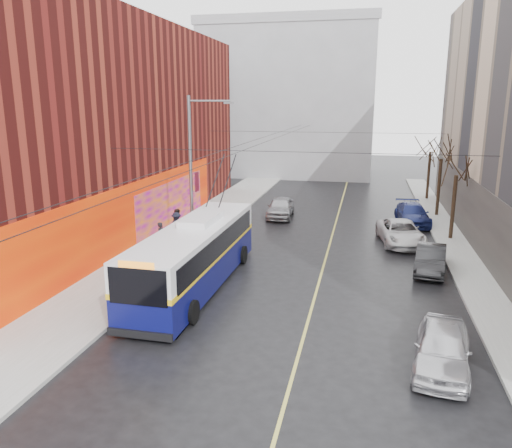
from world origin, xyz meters
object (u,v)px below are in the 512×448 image
Objects in this scene: tree_far at (431,143)px; pedestrian_a at (161,236)px; tree_near at (457,163)px; tree_mid at (442,149)px; parked_car_a at (442,348)px; pedestrian_c at (177,225)px; parked_car_b at (431,259)px; streetlight_pole at (193,170)px; trolleybus at (195,255)px; parked_car_c at (401,232)px; following_car at (281,207)px; parked_car_d at (412,214)px; pedestrian_b at (178,223)px.

pedestrian_a is (-17.04, -20.54, -4.16)m from tree_far.
tree_mid is (0.00, 7.00, 0.28)m from tree_near.
tree_near is 18.69m from pedestrian_a.
tree_far is at bearing 93.78° from parked_car_a.
parked_car_a is 17.66m from pedestrian_a.
pedestrian_c is at bearing -147.62° from tree_mid.
pedestrian_a is (-14.28, 10.38, 0.24)m from parked_car_a.
tree_mid is 14.63m from parked_car_b.
streetlight_pole is 6.63m from trolleybus.
tree_far is at bearing 90.00° from tree_mid.
parked_car_c is 1.14× the size of following_car.
pedestrian_a is (-17.04, -13.54, -4.27)m from tree_mid.
following_car reaches higher than parked_car_d.
tree_near is 18.01m from pedestrian_c.
pedestrian_c reaches higher than following_car.
parked_car_a is at bearing -118.39° from pedestrian_b.
parked_car_d is 16.92m from pedestrian_b.
parked_car_d is at bearing 116.78° from tree_near.
pedestrian_b reaches higher than parked_car_d.
following_car is at bearing 160.36° from tree_near.
tree_near reaches higher than parked_car_b.
streetlight_pole is 4.86× the size of pedestrian_b.
pedestrian_a is at bearing -129.69° from tree_far.
streetlight_pole is at bearing -158.38° from tree_near.
pedestrian_a is (-15.04, 0.22, 0.30)m from parked_car_b.
tree_near is 6.23m from parked_car_d.
tree_far is 3.55× the size of pedestrian_b.
trolleybus is at bearing -149.08° from parked_car_b.
parked_car_c reaches higher than parked_car_b.
tree_far reaches higher than parked_car_a.
pedestrian_b is (-17.17, -17.52, -4.07)m from tree_far.
tree_mid is 1.60× the size of parked_car_b.
parked_car_c is (-3.20, -15.56, -4.42)m from tree_far.
tree_mid is 4.00× the size of pedestrian_a.
pedestrian_c reaches higher than parked_car_c.
streetlight_pole is at bearing -66.04° from pedestrian_a.
parked_car_a is 0.84× the size of parked_car_c.
tree_far is at bearing 37.16° from following_car.
tree_far is 3.93× the size of pedestrian_a.
trolleybus reaches higher than pedestrian_a.
pedestrian_c is (-17.14, -10.86, -4.26)m from tree_mid.
parked_car_d is 2.73× the size of pedestrian_b.
pedestrian_b is at bearing 176.17° from parked_car_b.
parked_car_d is (-2.06, 4.08, -4.24)m from tree_near.
trolleybus is 8.56m from pedestrian_c.
pedestrian_c is (-15.14, 2.89, 0.31)m from parked_car_b.
parked_car_d is at bearing -115.08° from pedestrian_c.
tree_near is 17.66m from parked_car_a.
trolleybus is (1.92, -5.45, -3.24)m from streetlight_pole.
pedestrian_a is at bearing -159.02° from tree_near.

